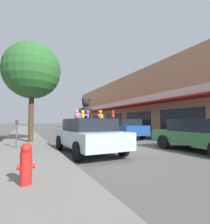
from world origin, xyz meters
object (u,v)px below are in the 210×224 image
teddy_bear_pink (77,114)px  teddy_bear_orange (100,115)px  teddy_bear_red (113,115)px  parked_car_far_right (97,126)px  teddy_bear_blue (83,116)px  plush_art_car (88,135)px  teddy_bear_cream (76,116)px  teddy_bear_white (102,117)px  teddy_bear_purple (88,115)px  street_tree (32,71)px  parking_meter (17,130)px  teddy_bear_yellow (83,115)px  teddy_bear_green (87,116)px  teddy_bear_giant (86,109)px  parked_car_far_left (200,134)px  fire_hydrant (26,164)px  parked_car_far_center (122,128)px

teddy_bear_pink → teddy_bear_orange: 0.97m
teddy_bear_red → parked_car_far_right: size_ratio=0.08×
teddy_bear_red → teddy_bear_blue: teddy_bear_red is taller
plush_art_car → teddy_bear_cream: 0.99m
plush_art_car → teddy_bear_white: bearing=-2.8°
teddy_bear_purple → street_tree: size_ratio=0.05×
parking_meter → parked_car_far_right: bearing=48.6°
teddy_bear_yellow → teddy_bear_green: bearing=-61.5°
teddy_bear_orange → parking_meter: bearing=-22.1°
teddy_bear_green → teddy_bear_cream: bearing=-11.2°
teddy_bear_cream → teddy_bear_red: teddy_bear_red is taller
teddy_bear_giant → street_tree: (-2.20, 3.70, 2.50)m
teddy_bear_blue → parked_car_far_left: 5.61m
teddy_bear_green → fire_hydrant: teddy_bear_green is taller
teddy_bear_red → parked_car_far_right: (4.10, 11.45, -0.80)m
teddy_bear_white → parking_meter: size_ratio=0.17×
teddy_bear_green → teddy_bear_purple: size_ratio=1.11×
teddy_bear_red → parked_car_far_left: 4.28m
teddy_bear_orange → parking_meter: (-3.18, 2.32, -0.68)m
teddy_bear_cream → parked_car_far_left: 5.75m
teddy_bear_giant → teddy_bear_cream: (-0.54, -0.18, -0.34)m
parked_car_far_right → fire_hydrant: parked_car_far_right is taller
fire_hydrant → teddy_bear_giant: bearing=56.9°
teddy_bear_orange → teddy_bear_blue: 1.68m
teddy_bear_green → teddy_bear_red: bearing=43.3°
teddy_bear_red → teddy_bear_purple: bearing=-67.1°
teddy_bear_giant → street_tree: 4.98m
teddy_bear_blue → teddy_bear_purple: (-0.45, -2.00, 0.01)m
teddy_bear_pink → teddy_bear_blue: bearing=-72.9°
plush_art_car → teddy_bear_red: (0.68, -1.02, 0.85)m
teddy_bear_white → fire_hydrant: 4.89m
teddy_bear_giant → parked_car_far_left: (4.75, -2.25, -1.16)m
teddy_bear_purple → parking_meter: teddy_bear_purple is taller
teddy_bear_giant → teddy_bear_red: size_ratio=2.87×
teddy_bear_giant → parked_car_far_center: (4.75, 4.68, -1.11)m
teddy_bear_blue → parked_car_far_left: (4.70, -2.95, -0.83)m
teddy_bear_orange → street_tree: size_ratio=0.06×
teddy_bear_green → street_tree: bearing=-108.6°
teddy_bear_yellow → teddy_bear_orange: teddy_bear_yellow is taller
teddy_bear_white → fire_hydrant: (-3.20, -3.55, -1.03)m
teddy_bear_purple → parked_car_far_right: teddy_bear_purple is taller
teddy_bear_giant → parked_car_far_right: 11.17m
teddy_bear_red → teddy_bear_purple: (-1.04, 0.11, -0.01)m
parked_car_far_left → parked_car_far_right: 12.30m
street_tree → teddy_bear_giant: bearing=-59.2°
teddy_bear_pink → parking_meter: size_ratio=0.30×
teddy_bear_pink → teddy_bear_red: teddy_bear_pink is taller
teddy_bear_pink → parked_car_far_center: bearing=-91.7°
teddy_bear_red → parking_meter: bearing=-99.1°
parked_car_far_right → teddy_bear_purple: bearing=-114.4°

